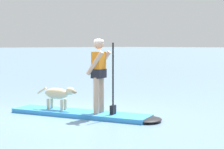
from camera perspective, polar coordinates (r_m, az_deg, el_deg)
The scene contains 4 objects.
ground_plane at distance 8.80m, azimuth -4.89°, elevation -6.19°, with size 400.00×400.00×0.00m, color slate.
paddleboard at distance 8.68m, azimuth -3.58°, elevation -6.00°, with size 3.61×2.07×0.10m.
person_paddler at distance 8.43m, azimuth -1.91°, elevation 0.61°, with size 0.68×0.60×1.66m.
dog at distance 9.03m, azimuth -8.06°, elevation -2.94°, with size 1.04×0.50×0.55m.
Camera 1 is at (6.93, -5.18, 1.63)m, focal length 60.79 mm.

